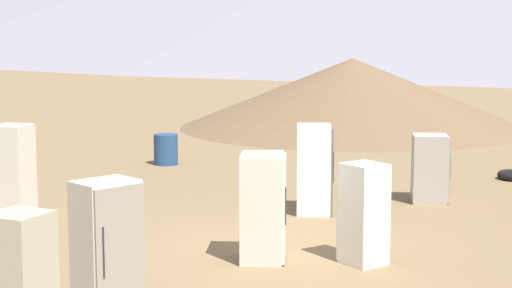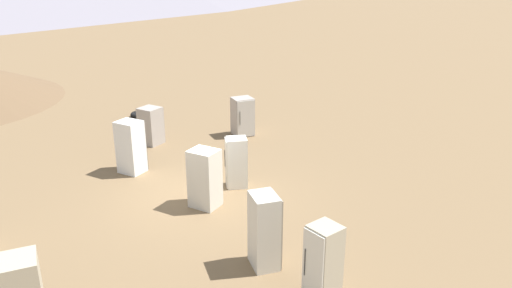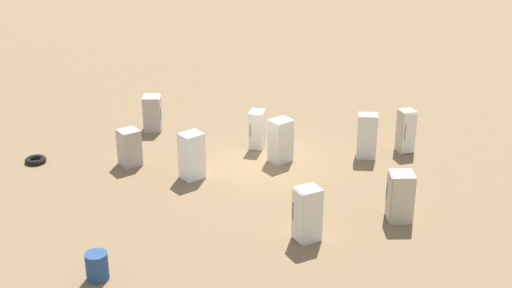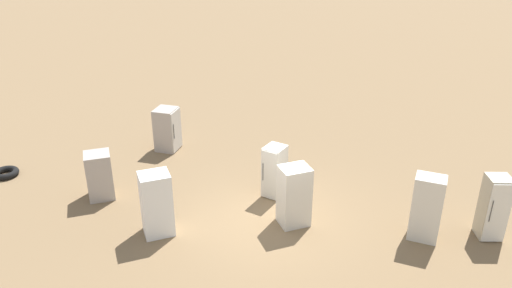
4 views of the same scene
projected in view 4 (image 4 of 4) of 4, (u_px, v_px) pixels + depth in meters
name	position (u px, v px, depth m)	size (l,w,h in m)	color
ground_plane	(275.00, 221.00, 13.82)	(1000.00, 1000.00, 0.00)	brown
discarded_fridge_0	(494.00, 208.00, 12.82)	(0.72, 0.75, 1.75)	#B2A88E
discarded_fridge_2	(100.00, 175.00, 14.71)	(0.78, 0.81, 1.43)	#A89E93
discarded_fridge_3	(156.00, 204.00, 12.96)	(0.84, 0.79, 1.77)	white
discarded_fridge_4	(274.00, 171.00, 14.77)	(0.85, 0.85, 1.59)	silver
discarded_fridge_5	(427.00, 208.00, 12.76)	(0.94, 0.92, 1.80)	beige
discarded_fridge_7	(294.00, 196.00, 13.39)	(0.84, 0.79, 1.71)	beige
discarded_fridge_8	(167.00, 129.00, 17.70)	(1.03, 1.04, 1.54)	#A89E93
scrap_tire	(6.00, 173.00, 16.15)	(0.81, 0.81, 0.20)	black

